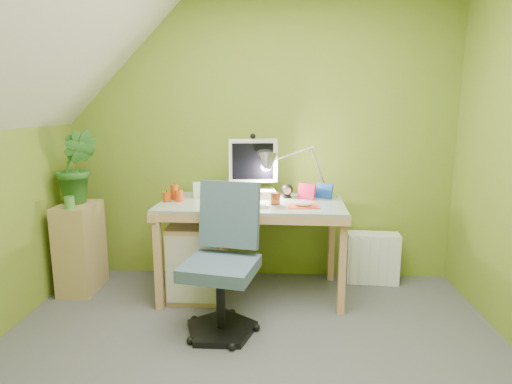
{
  "coord_description": "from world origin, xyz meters",
  "views": [
    {
      "loc": [
        0.16,
        -1.97,
        1.44
      ],
      "look_at": [
        0.0,
        1.0,
        0.85
      ],
      "focal_mm": 30.0,
      "sensor_mm": 36.0,
      "label": 1
    }
  ],
  "objects_px": {
    "desk": "(252,248)",
    "desk_lamp": "(311,160)",
    "side_ledge": "(80,248)",
    "radiator": "(372,258)",
    "monitor": "(253,167)",
    "potted_plant": "(77,167)",
    "task_chair": "(220,266)"
  },
  "relations": [
    {
      "from": "monitor",
      "to": "potted_plant",
      "type": "bearing_deg",
      "value": 177.17
    },
    {
      "from": "task_chair",
      "to": "potted_plant",
      "type": "bearing_deg",
      "value": 162.91
    },
    {
      "from": "desk",
      "to": "potted_plant",
      "type": "distance_m",
      "value": 1.49
    },
    {
      "from": "monitor",
      "to": "side_ledge",
      "type": "bearing_deg",
      "value": 179.25
    },
    {
      "from": "desk",
      "to": "task_chair",
      "type": "bearing_deg",
      "value": -103.17
    },
    {
      "from": "monitor",
      "to": "radiator",
      "type": "distance_m",
      "value": 1.26
    },
    {
      "from": "radiator",
      "to": "desk_lamp",
      "type": "bearing_deg",
      "value": -165.66
    },
    {
      "from": "desk",
      "to": "desk_lamp",
      "type": "relative_size",
      "value": 2.33
    },
    {
      "from": "desk_lamp",
      "to": "radiator",
      "type": "height_order",
      "value": "desk_lamp"
    },
    {
      "from": "side_ledge",
      "to": "radiator",
      "type": "bearing_deg",
      "value": 6.78
    },
    {
      "from": "desk_lamp",
      "to": "task_chair",
      "type": "relative_size",
      "value": 0.65
    },
    {
      "from": "desk",
      "to": "monitor",
      "type": "height_order",
      "value": "monitor"
    },
    {
      "from": "monitor",
      "to": "side_ledge",
      "type": "xyz_separation_m",
      "value": [
        -1.36,
        -0.18,
        -0.63
      ]
    },
    {
      "from": "potted_plant",
      "to": "task_chair",
      "type": "distance_m",
      "value": 1.47
    },
    {
      "from": "desk",
      "to": "desk_lamp",
      "type": "xyz_separation_m",
      "value": [
        0.45,
        0.18,
        0.66
      ]
    },
    {
      "from": "desk",
      "to": "monitor",
      "type": "relative_size",
      "value": 2.86
    },
    {
      "from": "desk_lamp",
      "to": "radiator",
      "type": "relative_size",
      "value": 1.41
    },
    {
      "from": "desk",
      "to": "desk_lamp",
      "type": "bearing_deg",
      "value": 23.67
    },
    {
      "from": "desk_lamp",
      "to": "task_chair",
      "type": "xyz_separation_m",
      "value": [
        -0.61,
        -0.79,
        -0.58
      ]
    },
    {
      "from": "desk_lamp",
      "to": "radiator",
      "type": "distance_m",
      "value": 0.99
    },
    {
      "from": "monitor",
      "to": "task_chair",
      "type": "xyz_separation_m",
      "value": [
        -0.16,
        -0.79,
        -0.53
      ]
    },
    {
      "from": "radiator",
      "to": "desk",
      "type": "bearing_deg",
      "value": -160.36
    },
    {
      "from": "desk",
      "to": "potted_plant",
      "type": "xyz_separation_m",
      "value": [
        -1.36,
        0.05,
        0.62
      ]
    },
    {
      "from": "desk_lamp",
      "to": "side_ledge",
      "type": "height_order",
      "value": "desk_lamp"
    },
    {
      "from": "desk_lamp",
      "to": "desk",
      "type": "bearing_deg",
      "value": -158.64
    },
    {
      "from": "monitor",
      "to": "desk_lamp",
      "type": "relative_size",
      "value": 0.82
    },
    {
      "from": "desk_lamp",
      "to": "monitor",
      "type": "bearing_deg",
      "value": 179.55
    },
    {
      "from": "desk",
      "to": "task_chair",
      "type": "xyz_separation_m",
      "value": [
        -0.16,
        -0.61,
        0.08
      ]
    },
    {
      "from": "desk",
      "to": "desk_lamp",
      "type": "distance_m",
      "value": 0.82
    },
    {
      "from": "desk",
      "to": "radiator",
      "type": "height_order",
      "value": "desk"
    },
    {
      "from": "potted_plant",
      "to": "radiator",
      "type": "height_order",
      "value": "potted_plant"
    },
    {
      "from": "potted_plant",
      "to": "radiator",
      "type": "distance_m",
      "value": 2.48
    }
  ]
}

